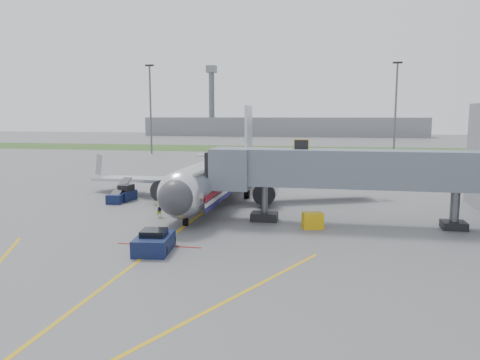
% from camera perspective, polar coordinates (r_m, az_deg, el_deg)
% --- Properties ---
extents(ground, '(400.00, 400.00, 0.00)m').
position_cam_1_polar(ground, '(36.38, -7.61, -6.24)').
color(ground, '#565659').
rests_on(ground, ground).
extents(grass_strip, '(300.00, 25.00, 0.01)m').
position_cam_1_polar(grass_strip, '(124.23, 5.81, 3.76)').
color(grass_strip, '#2D4C1E').
rests_on(grass_strip, ground).
extents(apron_markings, '(21.52, 50.00, 0.01)m').
position_cam_1_polar(apron_markings, '(29.73, -12.23, -9.58)').
color(apron_markings, gold).
rests_on(apron_markings, ground).
extents(airliner, '(32.10, 35.67, 10.25)m').
position_cam_1_polar(airliner, '(50.35, -2.10, 0.81)').
color(airliner, silver).
rests_on(airliner, ground).
extents(jet_bridge, '(25.30, 4.00, 6.90)m').
position_cam_1_polar(jet_bridge, '(38.66, 13.15, 1.19)').
color(jet_bridge, slate).
rests_on(jet_bridge, ground).
extents(light_mast_left, '(2.00, 0.44, 20.40)m').
position_cam_1_polar(light_mast_left, '(111.40, -10.85, 8.73)').
color(light_mast_left, '#595B60').
rests_on(light_mast_left, ground).
extents(light_mast_right, '(2.00, 0.44, 20.40)m').
position_cam_1_polar(light_mast_right, '(109.25, 18.45, 8.49)').
color(light_mast_right, '#595B60').
rests_on(light_mast_right, ground).
extents(distant_terminal, '(120.00, 14.00, 8.00)m').
position_cam_1_polar(distant_terminal, '(204.57, 5.13, 6.49)').
color(distant_terminal, slate).
rests_on(distant_terminal, ground).
extents(control_tower, '(4.00, 4.00, 30.00)m').
position_cam_1_polar(control_tower, '(205.13, -3.48, 10.23)').
color(control_tower, '#595B60').
rests_on(control_tower, ground).
extents(pushback_tug, '(2.56, 3.75, 1.46)m').
position_cam_1_polar(pushback_tug, '(31.29, -10.43, -7.49)').
color(pushback_tug, '#0D0C38').
rests_on(pushback_tug, ground).
extents(baggage_tug, '(1.53, 2.54, 1.69)m').
position_cam_1_polar(baggage_tug, '(50.25, -13.70, -1.61)').
color(baggage_tug, '#0D0C38').
rests_on(baggage_tug, ground).
extents(baggage_cart_a, '(1.85, 1.85, 1.82)m').
position_cam_1_polar(baggage_cart_a, '(47.22, -8.07, -1.84)').
color(baggage_cart_a, '#0D0C38').
rests_on(baggage_cart_a, ground).
extents(baggage_cart_b, '(1.63, 1.63, 1.54)m').
position_cam_1_polar(baggage_cart_b, '(47.82, -6.63, -1.87)').
color(baggage_cart_b, '#0D0C38').
rests_on(baggage_cart_b, ground).
extents(baggage_cart_c, '(1.65, 1.65, 1.69)m').
position_cam_1_polar(baggage_cart_c, '(52.36, -5.03, -0.91)').
color(baggage_cart_c, '#0D0C38').
rests_on(baggage_cart_c, ground).
extents(belt_loader, '(1.72, 4.57, 2.19)m').
position_cam_1_polar(belt_loader, '(49.99, -14.47, -1.92)').
color(belt_loader, '#0D0C38').
rests_on(belt_loader, ground).
extents(ground_power_cart, '(1.80, 1.44, 1.26)m').
position_cam_1_polar(ground_power_cart, '(37.33, 8.85, -4.93)').
color(ground_power_cart, '#D09F0C').
rests_on(ground_power_cart, ground).
extents(ramp_worker, '(0.62, 0.70, 1.62)m').
position_cam_1_polar(ramp_worker, '(41.49, -9.82, -3.39)').
color(ramp_worker, '#BCDA19').
rests_on(ramp_worker, ground).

